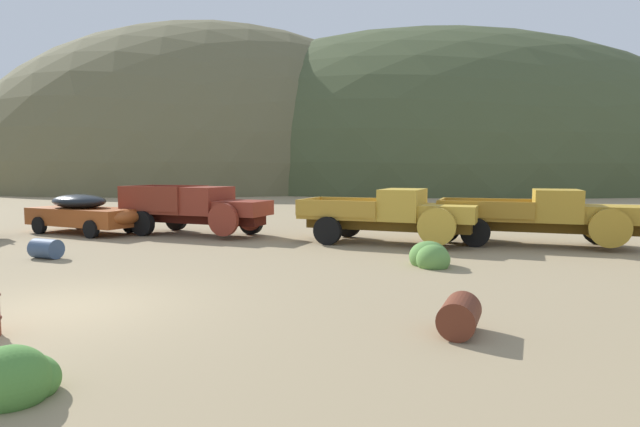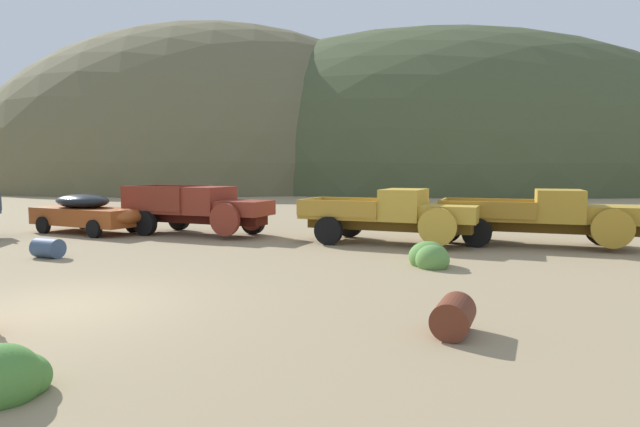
% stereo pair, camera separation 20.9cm
% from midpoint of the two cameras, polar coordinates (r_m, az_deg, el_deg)
% --- Properties ---
extents(ground_plane, '(300.00, 300.00, 0.00)m').
position_cam_midpoint_polar(ground_plane, '(10.51, -26.81, -9.56)').
color(ground_plane, '#998460').
extents(hill_far_right, '(73.33, 76.90, 49.28)m').
position_cam_midpoint_polar(hill_far_right, '(86.40, -10.22, 3.14)').
color(hill_far_right, brown).
rests_on(hill_far_right, ground).
extents(hill_center, '(93.72, 78.71, 47.28)m').
position_cam_midpoint_polar(hill_center, '(85.97, 11.20, 3.11)').
color(hill_center, '#424C2D').
rests_on(hill_center, ground).
extents(car_oxide_orange, '(5.33, 3.15, 1.57)m').
position_cam_midpoint_polar(car_oxide_orange, '(22.29, -24.18, 0.06)').
color(car_oxide_orange, '#A34C1E').
rests_on(car_oxide_orange, ground).
extents(truck_rust_red, '(6.19, 3.22, 1.91)m').
position_cam_midpoint_polar(truck_rust_red, '(20.16, -12.37, 0.51)').
color(truck_rust_red, '#42140D').
rests_on(truck_rust_red, ground).
extents(truck_faded_yellow, '(6.25, 3.33, 1.89)m').
position_cam_midpoint_polar(truck_faded_yellow, '(17.56, 9.39, -0.15)').
color(truck_faded_yellow, brown).
rests_on(truck_faded_yellow, ground).
extents(truck_mustard, '(6.67, 3.09, 1.89)m').
position_cam_midpoint_polar(truck_mustard, '(18.53, 25.13, -0.28)').
color(truck_mustard, '#593D12').
rests_on(truck_mustard, ground).
extents(oil_drum_spare, '(0.94, 0.73, 0.56)m').
position_cam_midpoint_polar(oil_drum_spare, '(16.61, -27.95, -3.46)').
color(oil_drum_spare, '#384C6B').
rests_on(oil_drum_spare, ground).
extents(oil_drum_tipped, '(0.77, 1.00, 0.58)m').
position_cam_midpoint_polar(oil_drum_tipped, '(8.23, 15.48, -11.06)').
color(oil_drum_tipped, '#5B2819').
rests_on(oil_drum_tipped, ground).
extents(bush_front_left, '(0.88, 0.92, 0.79)m').
position_cam_midpoint_polar(bush_front_left, '(6.88, -31.00, -15.64)').
color(bush_front_left, '#4C8438').
rests_on(bush_front_left, ground).
extents(bush_lone_scrub, '(1.06, 1.21, 0.83)m').
position_cam_midpoint_polar(bush_lone_scrub, '(13.73, 12.67, -4.90)').
color(bush_lone_scrub, '#5B8E42').
rests_on(bush_lone_scrub, ground).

